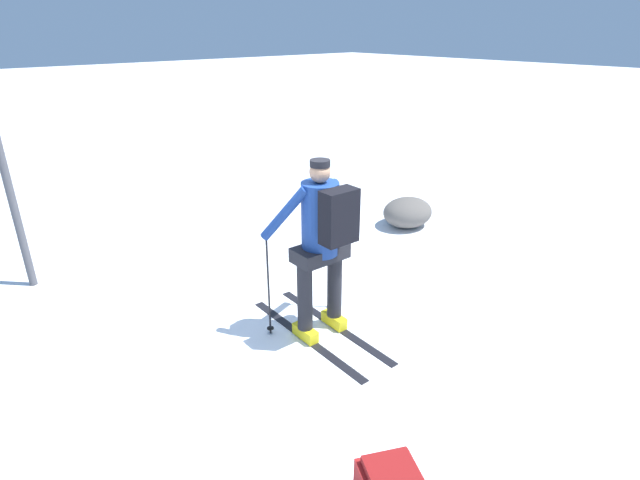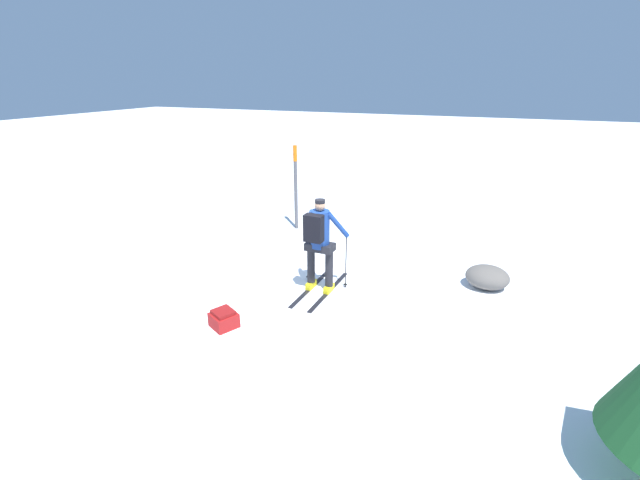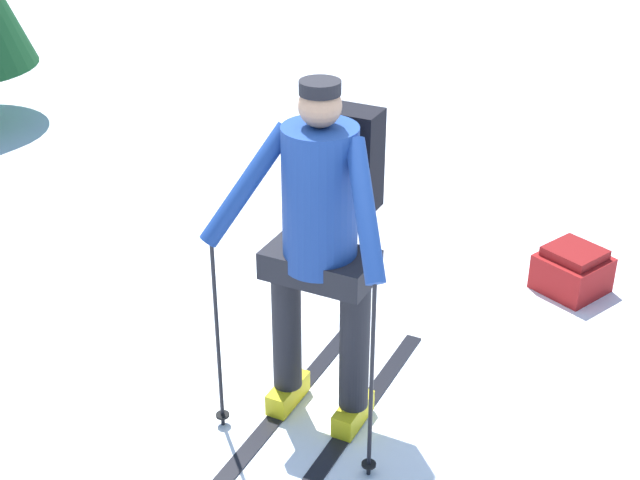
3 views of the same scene
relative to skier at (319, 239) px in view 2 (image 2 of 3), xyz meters
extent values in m
plane|color=white|center=(-0.06, -0.02, -1.06)|extent=(80.00, 80.00, 0.00)
cube|color=black|center=(-0.19, 0.04, -1.05)|extent=(0.16, 1.76, 0.01)
cube|color=yellow|center=(-0.19, 0.04, -0.99)|extent=(0.12, 0.30, 0.12)
cylinder|color=black|center=(-0.19, 0.04, -0.55)|extent=(0.15, 0.15, 0.77)
cube|color=black|center=(0.19, 0.02, -1.05)|extent=(0.16, 1.76, 0.01)
cube|color=yellow|center=(0.19, 0.02, -0.99)|extent=(0.12, 0.30, 0.12)
cylinder|color=black|center=(0.19, 0.02, -0.55)|extent=(0.15, 0.15, 0.77)
cube|color=black|center=(0.00, 0.03, -0.16)|extent=(0.54, 0.32, 0.14)
cylinder|color=navy|center=(0.00, 0.03, 0.19)|extent=(0.35, 0.35, 0.70)
sphere|color=tan|center=(0.00, 0.03, 0.63)|extent=(0.20, 0.20, 0.20)
cylinder|color=black|center=(0.00, 0.03, 0.72)|extent=(0.19, 0.19, 0.06)
cube|color=black|center=(-0.01, -0.24, 0.29)|extent=(0.34, 0.20, 0.50)
cylinder|color=black|center=(-0.39, 0.35, -0.51)|extent=(0.02, 0.02, 1.09)
cylinder|color=black|center=(-0.39, 0.35, -1.00)|extent=(0.07, 0.07, 0.01)
cylinder|color=navy|center=(-0.29, 0.20, 0.26)|extent=(0.35, 0.43, 0.55)
cylinder|color=black|center=(0.42, 0.31, -0.51)|extent=(0.02, 0.02, 1.09)
cylinder|color=black|center=(0.42, 0.31, -1.00)|extent=(0.07, 0.07, 0.01)
cylinder|color=navy|center=(0.30, 0.18, 0.26)|extent=(0.38, 0.41, 0.55)
cube|color=maroon|center=(-0.97, -1.77, -0.94)|extent=(0.52, 0.52, 0.24)
cube|color=maroon|center=(-0.97, -1.77, -0.79)|extent=(0.43, 0.42, 0.06)
cylinder|color=#4C4C51|center=(-1.95, 3.10, 0.05)|extent=(0.09, 0.09, 2.23)
cylinder|color=orange|center=(-1.95, 3.10, 0.97)|extent=(0.10, 0.10, 0.40)
ellipsoid|color=#5B5651|center=(2.97, 1.35, -0.83)|extent=(0.82, 0.70, 0.45)
camera|label=1|loc=(-2.86, -3.23, 1.85)|focal=28.00mm
camera|label=2|loc=(2.80, -6.80, 2.82)|focal=24.00mm
camera|label=3|loc=(-1.50, 3.40, 1.94)|focal=50.00mm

